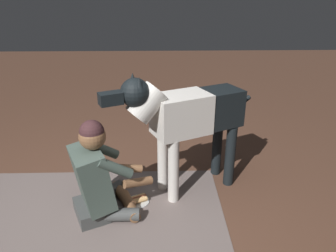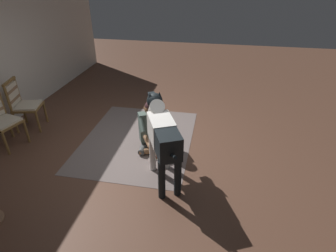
{
  "view_description": "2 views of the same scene",
  "coord_description": "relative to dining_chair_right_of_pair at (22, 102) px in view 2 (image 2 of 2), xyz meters",
  "views": [
    {
      "loc": [
        -0.42,
        1.97,
        1.79
      ],
      "look_at": [
        -0.49,
        -0.68,
        0.63
      ],
      "focal_mm": 34.08,
      "sensor_mm": 36.0,
      "label": 1
    },
    {
      "loc": [
        -3.76,
        -1.28,
        2.72
      ],
      "look_at": [
        -0.34,
        -0.63,
        0.69
      ],
      "focal_mm": 28.98,
      "sensor_mm": 36.0,
      "label": 2
    }
  ],
  "objects": [
    {
      "name": "large_dog",
      "position": [
        -0.94,
        -2.9,
        0.21
      ],
      "size": [
        1.35,
        0.72,
        1.18
      ],
      "color": "silver",
      "rests_on": "ground"
    },
    {
      "name": "person_sitting_on_floor",
      "position": [
        -0.19,
        -2.55,
        -0.19
      ],
      "size": [
        0.71,
        0.62,
        0.87
      ],
      "color": "#454847",
      "rests_on": "ground"
    },
    {
      "name": "hot_dog_on_plate",
      "position": [
        -0.49,
        -2.69,
        -0.52
      ],
      "size": [
        0.2,
        0.2,
        0.06
      ],
      "color": "silver",
      "rests_on": "ground"
    },
    {
      "name": "ground_plane",
      "position": [
        -0.28,
        -2.29,
        -0.54
      ],
      "size": [
        15.94,
        15.94,
        0.0
      ],
      "primitive_type": "plane",
      "color": "brown"
    },
    {
      "name": "area_rug",
      "position": [
        -0.03,
        -2.25,
        -0.54
      ],
      "size": [
        2.42,
        1.93,
        0.01
      ],
      "primitive_type": "cube",
      "color": "#6F615D",
      "rests_on": "ground"
    },
    {
      "name": "dining_chair_right_of_pair",
      "position": [
        0.0,
        0.0,
        0.0
      ],
      "size": [
        0.56,
        0.56,
        0.98
      ],
      "color": "brown",
      "rests_on": "ground"
    }
  ]
}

